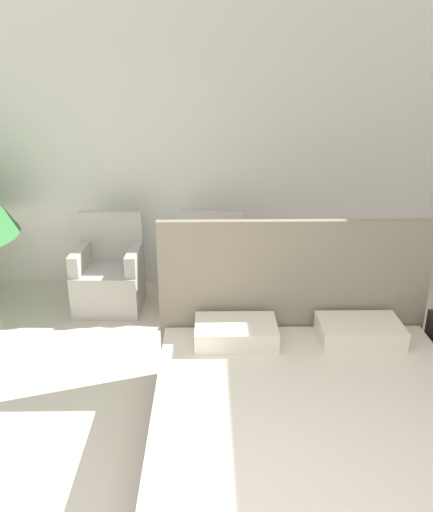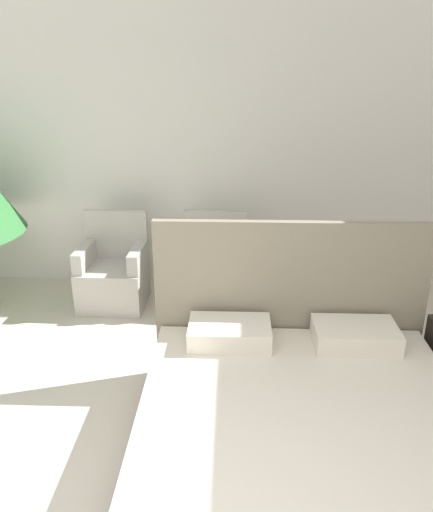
# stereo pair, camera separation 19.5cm
# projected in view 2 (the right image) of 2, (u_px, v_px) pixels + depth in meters

# --- Properties ---
(wall_back) EXTENTS (10.00, 0.06, 2.90)m
(wall_back) POSITION_uv_depth(u_px,v_px,m) (191.00, 146.00, 4.96)
(wall_back) COLOR white
(wall_back) RESTS_ON ground_plane
(bed) EXTENTS (1.93, 2.04, 1.23)m
(bed) POSITION_uv_depth(u_px,v_px,m) (302.00, 432.00, 2.85)
(bed) COLOR #4C4238
(bed) RESTS_ON ground_plane
(armchair_near_window_left) EXTENTS (0.63, 0.58, 0.89)m
(armchair_near_window_left) POSITION_uv_depth(u_px,v_px,m) (114.00, 277.00, 4.84)
(armchair_near_window_left) COLOR #B7B2A8
(armchair_near_window_left) RESTS_ON ground_plane
(armchair_near_window_right) EXTENTS (0.68, 0.63, 0.89)m
(armchair_near_window_right) POSITION_uv_depth(u_px,v_px,m) (212.00, 279.00, 4.80)
(armchair_near_window_right) COLOR #B7B2A8
(armchair_near_window_right) RESTS_ON ground_plane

